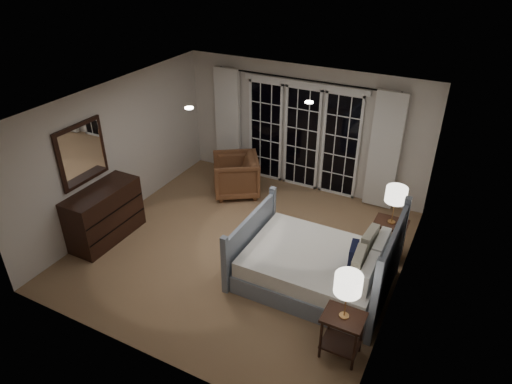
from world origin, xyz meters
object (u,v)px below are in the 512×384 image
at_px(nightstand_right, 389,234).
at_px(lamp_left, 348,284).
at_px(lamp_right, 396,195).
at_px(armchair, 236,175).
at_px(nightstand_left, 342,330).
at_px(bed, 318,266).
at_px(dresser, 104,214).

height_order(nightstand_right, lamp_left, lamp_left).
bearing_deg(lamp_left, nightstand_right, 88.91).
relative_size(lamp_right, armchair, 0.71).
bearing_deg(armchair, nightstand_left, 13.62).
distance_m(nightstand_right, armchair, 3.27).
xyz_separation_m(bed, armchair, (-2.43, 1.81, 0.08)).
height_order(bed, dresser, bed).
relative_size(bed, armchair, 2.46).
bearing_deg(armchair, dresser, -60.79).
bearing_deg(lamp_right, dresser, -159.16).
height_order(nightstand_left, dresser, dresser).
height_order(nightstand_right, lamp_right, lamp_right).
bearing_deg(nightstand_right, dresser, -159.16).
xyz_separation_m(nightstand_right, lamp_right, (0.00, 0.00, 0.73)).
bearing_deg(nightstand_left, lamp_right, 88.91).
height_order(lamp_left, lamp_right, lamp_right).
height_order(bed, lamp_right, lamp_right).
distance_m(lamp_right, armchair, 3.36).
bearing_deg(dresser, lamp_left, -7.52).
height_order(nightstand_left, nightstand_right, nightstand_right).
xyz_separation_m(bed, dresser, (-3.65, -0.54, 0.15)).
xyz_separation_m(nightstand_left, nightstand_right, (0.04, 2.26, 0.01)).
relative_size(nightstand_right, lamp_right, 1.06).
xyz_separation_m(bed, lamp_left, (0.73, -1.12, 0.83)).
relative_size(nightstand_left, lamp_left, 1.03).
bearing_deg(bed, nightstand_left, -57.03).
bearing_deg(lamp_right, lamp_left, -91.09).
distance_m(lamp_left, lamp_right, 2.26).
distance_m(lamp_left, armchair, 4.37).
bearing_deg(bed, armchair, 143.24).
relative_size(nightstand_right, dresser, 0.50).
distance_m(nightstand_left, nightstand_right, 2.26).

